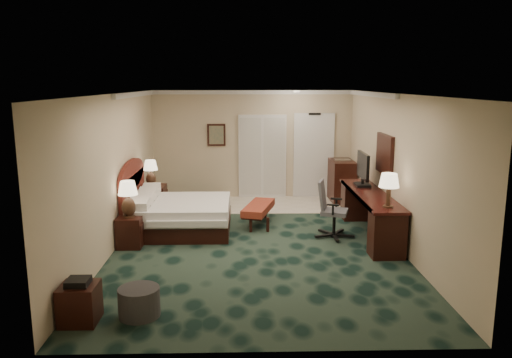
{
  "coord_description": "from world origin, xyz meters",
  "views": [
    {
      "loc": [
        -0.24,
        -8.73,
        2.9
      ],
      "look_at": [
        0.01,
        0.6,
        1.08
      ],
      "focal_mm": 35.0,
      "sensor_mm": 36.0,
      "label": 1
    }
  ],
  "objects_px": {
    "ottoman": "(139,302)",
    "desk_chair": "(335,209)",
    "desk": "(369,214)",
    "nightstand_far": "(154,200)",
    "lamp_far": "(151,173)",
    "bed": "(182,216)",
    "side_table": "(80,303)",
    "lamp_near": "(128,199)",
    "tv": "(363,169)",
    "bed_bench": "(258,214)",
    "nightstand_near": "(130,231)",
    "minibar": "(342,181)"
  },
  "relations": [
    {
      "from": "nightstand_near",
      "to": "minibar",
      "type": "xyz_separation_m",
      "value": [
        4.44,
        3.31,
        0.24
      ]
    },
    {
      "from": "lamp_near",
      "to": "bed_bench",
      "type": "distance_m",
      "value": 2.79
    },
    {
      "from": "ottoman",
      "to": "desk_chair",
      "type": "height_order",
      "value": "desk_chair"
    },
    {
      "from": "tv",
      "to": "bed_bench",
      "type": "bearing_deg",
      "value": 177.42
    },
    {
      "from": "lamp_far",
      "to": "bed_bench",
      "type": "bearing_deg",
      "value": -19.44
    },
    {
      "from": "nightstand_far",
      "to": "desk",
      "type": "distance_m",
      "value": 4.71
    },
    {
      "from": "nightstand_near",
      "to": "lamp_far",
      "type": "height_order",
      "value": "lamp_far"
    },
    {
      "from": "lamp_far",
      "to": "desk",
      "type": "xyz_separation_m",
      "value": [
        4.43,
        -1.63,
        -0.52
      ]
    },
    {
      "from": "bed",
      "to": "nightstand_near",
      "type": "xyz_separation_m",
      "value": [
        -0.81,
        -0.92,
        -0.03
      ]
    },
    {
      "from": "lamp_near",
      "to": "desk",
      "type": "relative_size",
      "value": 0.23
    },
    {
      "from": "nightstand_far",
      "to": "lamp_far",
      "type": "xyz_separation_m",
      "value": [
        -0.04,
        -0.05,
        0.61
      ]
    },
    {
      "from": "lamp_near",
      "to": "bed_bench",
      "type": "height_order",
      "value": "lamp_near"
    },
    {
      "from": "desk_chair",
      "to": "side_table",
      "type": "bearing_deg",
      "value": -120.89
    },
    {
      "from": "nightstand_near",
      "to": "minibar",
      "type": "distance_m",
      "value": 5.54
    },
    {
      "from": "tv",
      "to": "lamp_far",
      "type": "bearing_deg",
      "value": 168.81
    },
    {
      "from": "lamp_near",
      "to": "tv",
      "type": "relative_size",
      "value": 0.74
    },
    {
      "from": "nightstand_far",
      "to": "lamp_far",
      "type": "bearing_deg",
      "value": -128.43
    },
    {
      "from": "bed",
      "to": "nightstand_far",
      "type": "xyz_separation_m",
      "value": [
        -0.77,
        1.28,
        0.02
      ]
    },
    {
      "from": "lamp_far",
      "to": "desk_chair",
      "type": "bearing_deg",
      "value": -24.69
    },
    {
      "from": "lamp_near",
      "to": "lamp_far",
      "type": "relative_size",
      "value": 1.12
    },
    {
      "from": "bed",
      "to": "desk",
      "type": "distance_m",
      "value": 3.65
    },
    {
      "from": "ottoman",
      "to": "side_table",
      "type": "bearing_deg",
      "value": -168.45
    },
    {
      "from": "lamp_near",
      "to": "desk",
      "type": "bearing_deg",
      "value": 7.06
    },
    {
      "from": "minibar",
      "to": "nightstand_near",
      "type": "bearing_deg",
      "value": -143.32
    },
    {
      "from": "bed_bench",
      "to": "minibar",
      "type": "xyz_separation_m",
      "value": [
        2.11,
        1.97,
        0.3
      ]
    },
    {
      "from": "tv",
      "to": "nightstand_far",
      "type": "bearing_deg",
      "value": 168.11
    },
    {
      "from": "side_table",
      "to": "desk",
      "type": "relative_size",
      "value": 0.17
    },
    {
      "from": "nightstand_far",
      "to": "tv",
      "type": "distance_m",
      "value": 4.59
    },
    {
      "from": "desk_chair",
      "to": "desk",
      "type": "bearing_deg",
      "value": 24.47
    },
    {
      "from": "side_table",
      "to": "lamp_near",
      "type": "bearing_deg",
      "value": 90.36
    },
    {
      "from": "nightstand_far",
      "to": "lamp_far",
      "type": "height_order",
      "value": "lamp_far"
    },
    {
      "from": "lamp_far",
      "to": "tv",
      "type": "distance_m",
      "value": 4.54
    },
    {
      "from": "nightstand_far",
      "to": "bed_bench",
      "type": "xyz_separation_m",
      "value": [
        2.3,
        -0.87,
        -0.11
      ]
    },
    {
      "from": "bed",
      "to": "lamp_far",
      "type": "xyz_separation_m",
      "value": [
        -0.8,
        1.24,
        0.64
      ]
    },
    {
      "from": "desk",
      "to": "minibar",
      "type": "bearing_deg",
      "value": 89.8
    },
    {
      "from": "lamp_far",
      "to": "desk",
      "type": "height_order",
      "value": "lamp_far"
    },
    {
      "from": "bed_bench",
      "to": "desk_chair",
      "type": "height_order",
      "value": "desk_chair"
    },
    {
      "from": "lamp_far",
      "to": "desk_chair",
      "type": "xyz_separation_m",
      "value": [
        3.74,
        -1.72,
        -0.4
      ]
    },
    {
      "from": "lamp_far",
      "to": "nightstand_far",
      "type": "bearing_deg",
      "value": 51.57
    },
    {
      "from": "desk",
      "to": "minibar",
      "type": "xyz_separation_m",
      "value": [
        0.01,
        2.78,
        0.1
      ]
    },
    {
      "from": "side_table",
      "to": "desk",
      "type": "height_order",
      "value": "desk"
    },
    {
      "from": "nightstand_near",
      "to": "ottoman",
      "type": "distance_m",
      "value": 2.83
    },
    {
      "from": "ottoman",
      "to": "desk_chair",
      "type": "distance_m",
      "value": 4.41
    },
    {
      "from": "desk",
      "to": "bed",
      "type": "bearing_deg",
      "value": 173.74
    },
    {
      "from": "lamp_far",
      "to": "side_table",
      "type": "xyz_separation_m",
      "value": [
        0.01,
        -5.04,
        -0.7
      ]
    },
    {
      "from": "side_table",
      "to": "desk",
      "type": "distance_m",
      "value": 5.58
    },
    {
      "from": "nightstand_far",
      "to": "lamp_near",
      "type": "xyz_separation_m",
      "value": [
        -0.04,
        -2.23,
        0.55
      ]
    },
    {
      "from": "lamp_near",
      "to": "desk_chair",
      "type": "xyz_separation_m",
      "value": [
        3.75,
        0.46,
        -0.33
      ]
    },
    {
      "from": "nightstand_near",
      "to": "bed_bench",
      "type": "xyz_separation_m",
      "value": [
        2.34,
        1.34,
        -0.06
      ]
    },
    {
      "from": "ottoman",
      "to": "side_table",
      "type": "xyz_separation_m",
      "value": [
        -0.69,
        -0.14,
        0.06
      ]
    }
  ]
}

